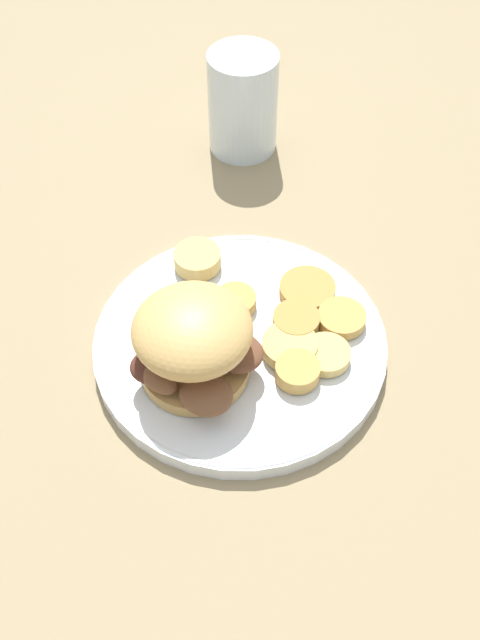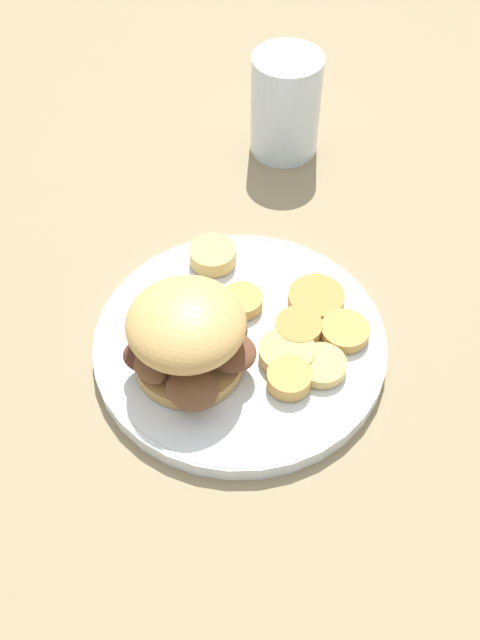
# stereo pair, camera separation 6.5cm
# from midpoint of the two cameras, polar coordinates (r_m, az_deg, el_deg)

# --- Properties ---
(ground_plane) EXTENTS (4.00, 4.00, 0.00)m
(ground_plane) POSITION_cam_midpoint_polar(r_m,az_deg,el_deg) (0.68, -2.72, -2.42)
(ground_plane) COLOR #937F5B
(dinner_plate) EXTENTS (0.26, 0.26, 0.02)m
(dinner_plate) POSITION_cam_midpoint_polar(r_m,az_deg,el_deg) (0.67, -2.75, -1.93)
(dinner_plate) COLOR white
(dinner_plate) RESTS_ON ground_plane
(sandwich) EXTENTS (0.10, 0.11, 0.08)m
(sandwich) POSITION_cam_midpoint_polar(r_m,az_deg,el_deg) (0.61, -6.55, -2.00)
(sandwich) COLOR tan
(sandwich) RESTS_ON dinner_plate
(potato_round_0) EXTENTS (0.05, 0.05, 0.01)m
(potato_round_0) POSITION_cam_midpoint_polar(r_m,az_deg,el_deg) (0.69, 2.52, 2.18)
(potato_round_0) COLOR #BC8942
(potato_round_0) RESTS_ON dinner_plate
(potato_round_1) EXTENTS (0.04, 0.04, 0.01)m
(potato_round_1) POSITION_cam_midpoint_polar(r_m,az_deg,el_deg) (0.67, 5.06, -0.03)
(potato_round_1) COLOR tan
(potato_round_1) RESTS_ON dinner_plate
(potato_round_2) EXTENTS (0.04, 0.04, 0.01)m
(potato_round_2) POSITION_cam_midpoint_polar(r_m,az_deg,el_deg) (0.68, -3.04, 1.30)
(potato_round_2) COLOR tan
(potato_round_2) RESTS_ON dinner_plate
(potato_round_3) EXTENTS (0.04, 0.04, 0.01)m
(potato_round_3) POSITION_cam_midpoint_polar(r_m,az_deg,el_deg) (0.65, 3.76, -2.84)
(potato_round_3) COLOR #DBB766
(potato_round_3) RESTS_ON dinner_plate
(potato_round_4) EXTENTS (0.04, 0.04, 0.01)m
(potato_round_4) POSITION_cam_midpoint_polar(r_m,az_deg,el_deg) (0.67, 1.56, -0.23)
(potato_round_4) COLOR #BC8942
(potato_round_4) RESTS_ON dinner_plate
(potato_round_5) EXTENTS (0.05, 0.05, 0.02)m
(potato_round_5) POSITION_cam_midpoint_polar(r_m,az_deg,el_deg) (0.72, -5.84, 4.49)
(potato_round_5) COLOR #DBB766
(potato_round_5) RESTS_ON dinner_plate
(potato_round_6) EXTENTS (0.05, 0.05, 0.01)m
(potato_round_6) POSITION_cam_midpoint_polar(r_m,az_deg,el_deg) (0.65, 0.99, -2.20)
(potato_round_6) COLOR #DBB766
(potato_round_6) RESTS_ON dinner_plate
(potato_round_7) EXTENTS (0.04, 0.04, 0.01)m
(potato_round_7) POSITION_cam_midpoint_polar(r_m,az_deg,el_deg) (0.63, 1.50, -4.14)
(potato_round_7) COLOR tan
(potato_round_7) RESTS_ON dinner_plate
(drinking_glass) EXTENTS (0.08, 0.08, 0.11)m
(drinking_glass) POSITION_cam_midpoint_polar(r_m,az_deg,el_deg) (0.85, -2.03, 16.13)
(drinking_glass) COLOR silver
(drinking_glass) RESTS_ON ground_plane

